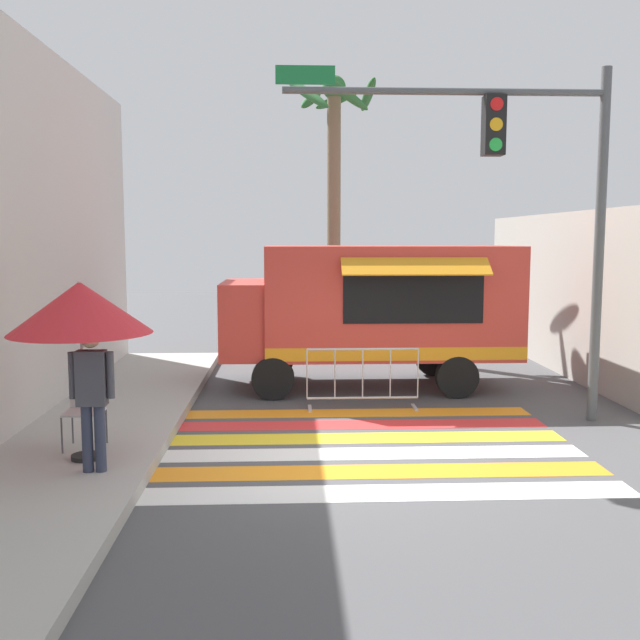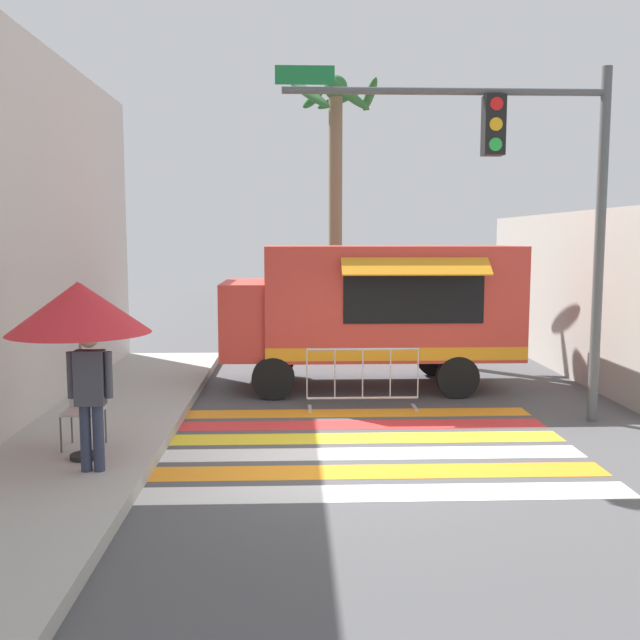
# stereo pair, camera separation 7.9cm
# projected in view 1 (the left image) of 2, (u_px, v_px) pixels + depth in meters

# --- Properties ---
(ground_plane) EXTENTS (60.00, 60.00, 0.00)m
(ground_plane) POSITION_uv_depth(u_px,v_px,m) (352.00, 460.00, 9.47)
(ground_plane) COLOR #4C4C4F
(concrete_wall_right) EXTENTS (0.20, 16.00, 3.48)m
(concrete_wall_right) POSITION_uv_depth(u_px,v_px,m) (629.00, 306.00, 12.47)
(concrete_wall_right) COLOR #A39E93
(concrete_wall_right) RESTS_ON ground_plane
(crosswalk_painted) EXTENTS (6.40, 4.36, 0.01)m
(crosswalk_painted) POSITION_uv_depth(u_px,v_px,m) (348.00, 446.00, 10.10)
(crosswalk_painted) COLOR white
(crosswalk_painted) RESTS_ON ground_plane
(food_truck) EXTENTS (5.65, 2.80, 2.78)m
(food_truck) POSITION_uv_depth(u_px,v_px,m) (367.00, 305.00, 13.98)
(food_truck) COLOR #D13D33
(food_truck) RESTS_ON ground_plane
(traffic_signal_pole) EXTENTS (5.16, 0.29, 5.55)m
(traffic_signal_pole) POSITION_uv_depth(u_px,v_px,m) (532.00, 178.00, 11.05)
(traffic_signal_pole) COLOR #515456
(traffic_signal_pole) RESTS_ON ground_plane
(patio_umbrella) EXTENTS (1.75, 1.75, 2.24)m
(patio_umbrella) POSITION_uv_depth(u_px,v_px,m) (80.00, 308.00, 8.74)
(patio_umbrella) COLOR black
(patio_umbrella) RESTS_ON sidewalk_left
(folding_chair) EXTENTS (0.48, 0.48, 0.95)m
(folding_chair) POSITION_uv_depth(u_px,v_px,m) (86.00, 404.00, 9.46)
(folding_chair) COLOR #4C4C51
(folding_chair) RESTS_ON sidewalk_left
(vendor_person) EXTENTS (0.53, 0.23, 1.71)m
(vendor_person) POSITION_uv_depth(u_px,v_px,m) (92.00, 391.00, 8.37)
(vendor_person) COLOR #2D3347
(vendor_person) RESTS_ON sidewalk_left
(barricade_front) EXTENTS (1.94, 0.44, 1.06)m
(barricade_front) POSITION_uv_depth(u_px,v_px,m) (363.00, 379.00, 12.25)
(barricade_front) COLOR #B7BABF
(barricade_front) RESTS_ON ground_plane
(palm_tree) EXTENTS (2.37, 2.23, 7.01)m
(palm_tree) POSITION_uv_depth(u_px,v_px,m) (334.00, 167.00, 18.12)
(palm_tree) COLOR #7A664C
(palm_tree) RESTS_ON ground_plane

